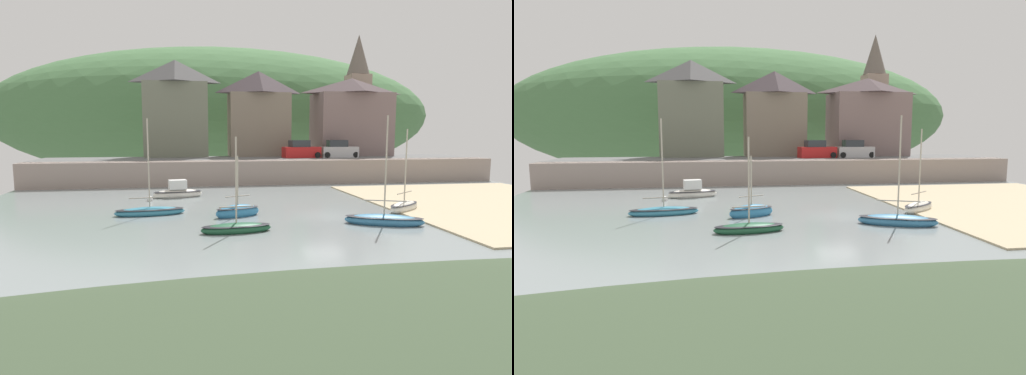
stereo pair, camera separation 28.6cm
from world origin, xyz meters
The scene contains 16 objects.
ground centered at (1.40, -9.56, 0.16)m, with size 48.00×41.00×0.61m.
quay_seawall centered at (0.00, 17.50, 1.36)m, with size 48.00×9.40×2.40m.
hillside_backdrop centered at (-2.50, 55.20, 8.23)m, with size 80.00×44.00×23.51m.
waterfront_building_left centered at (-9.60, 25.20, 8.00)m, with size 7.46×4.53×10.98m.
waterfront_building_centre centered at (0.09, 25.20, 7.48)m, with size 7.37×4.39×9.94m.
waterfront_building_right centered at (11.67, 25.20, 7.14)m, with size 9.25×5.93×9.35m.
church_with_spire centered at (14.09, 29.20, 10.36)m, with size 3.00×3.00×15.44m.
fishing_boat_green centered at (-10.94, 1.93, 0.24)m, with size 4.52×1.81×6.25m.
sailboat_far_left centered at (2.53, -3.18, 0.27)m, with size 4.62×2.93×6.36m.
sailboat_white_hull centered at (-5.46, 0.53, 0.31)m, with size 3.16×2.02×4.02m.
motorboat_with_cabin centered at (5.78, 0.57, 0.30)m, with size 3.39×2.94×5.65m.
sailboat_tall_mast centered at (-9.29, 9.24, 0.39)m, with size 4.13×2.03×1.60m.
sailboat_blue_trim centered at (-6.05, -3.70, 0.23)m, with size 3.89×1.54×5.17m.
parked_car_near_slipway centered at (4.12, 20.70, 3.20)m, with size 4.23×2.04×1.95m.
parked_car_by_wall centered at (8.52, 20.70, 3.20)m, with size 4.15×1.83×1.95m.
mooring_buoy centered at (-11.39, 7.64, 0.14)m, with size 0.47×0.47×0.47m.
Camera 1 is at (-8.63, -25.77, 5.28)m, focal length 30.10 mm.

